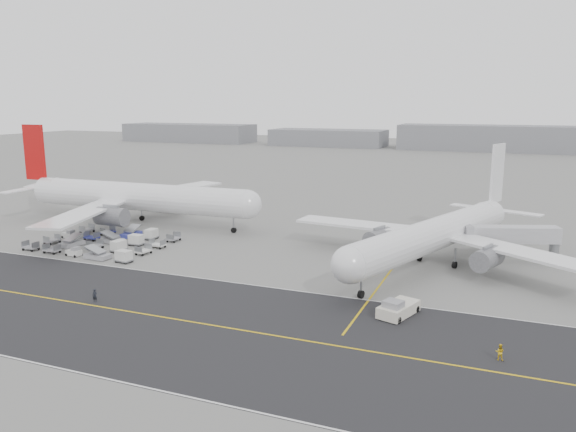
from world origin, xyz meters
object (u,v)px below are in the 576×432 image
at_px(jet_bridge, 513,236).
at_px(ground_crew_a, 95,296).
at_px(ground_crew_b, 500,352).
at_px(airliner_a, 132,196).
at_px(pushback_tug, 398,309).
at_px(airliner_b, 437,233).

relative_size(jet_bridge, ground_crew_a, 9.03).
bearing_deg(ground_crew_b, ground_crew_a, 2.41).
height_order(jet_bridge, ground_crew_b, jet_bridge).
bearing_deg(ground_crew_a, airliner_a, 112.36).
relative_size(pushback_tug, jet_bridge, 0.50).
xyz_separation_m(airliner_b, ground_crew_b, (10.93, -33.72, -4.56)).
xyz_separation_m(jet_bridge, ground_crew_b, (-0.79, -40.74, -3.52)).
bearing_deg(ground_crew_a, airliner_b, 32.17).
relative_size(airliner_a, jet_bridge, 3.74).
xyz_separation_m(airliner_b, pushback_tug, (-1.53, -25.19, -4.49)).
distance_m(pushback_tug, ground_crew_b, 15.10).
xyz_separation_m(pushback_tug, ground_crew_a, (-39.47, -10.38, -0.05)).
bearing_deg(jet_bridge, ground_crew_b, -110.74).
bearing_deg(ground_crew_b, airliner_a, -27.71).
xyz_separation_m(ground_crew_a, ground_crew_b, (51.92, 1.85, -0.02)).
bearing_deg(ground_crew_b, pushback_tug, -34.03).
height_order(airliner_a, pushback_tug, airliner_a).
height_order(airliner_a, jet_bridge, airliner_a).
height_order(airliner_a, airliner_b, airliner_a).
bearing_deg(pushback_tug, ground_crew_b, -16.41).
distance_m(airliner_b, pushback_tug, 25.63).
relative_size(pushback_tug, ground_crew_b, 4.62).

